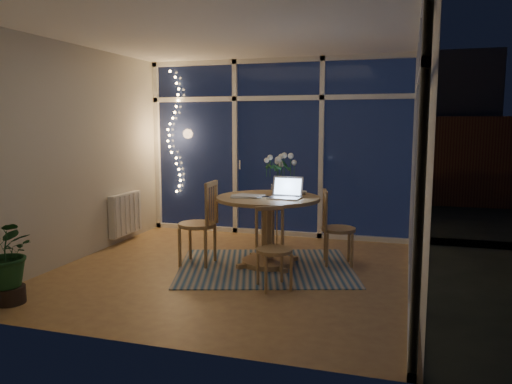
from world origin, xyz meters
TOP-DOWN VIEW (x-y plane):
  - floor at (0.00, 0.00)m, footprint 4.00×4.00m
  - ceiling at (0.00, 0.00)m, footprint 4.00×4.00m
  - wall_back at (0.00, 2.00)m, footprint 4.00×0.04m
  - wall_front at (0.00, -2.00)m, footprint 4.00×0.04m
  - wall_left at (-2.00, 0.00)m, footprint 0.04×4.00m
  - wall_right at (2.00, 0.00)m, footprint 0.04×4.00m
  - window_wall_back at (0.00, 1.96)m, footprint 4.00×0.10m
  - window_wall_right at (1.96, 0.00)m, footprint 0.10×4.00m
  - radiator at (-1.94, 0.90)m, footprint 0.10×0.70m
  - fairy_lights at (-1.65, 1.88)m, footprint 0.24×0.10m
  - garden_patio at (0.50, 5.00)m, footprint 12.00×6.00m
  - garden_fence at (0.00, 5.50)m, footprint 11.00×0.08m
  - neighbour_roof at (0.30, 8.50)m, footprint 7.00×3.00m
  - garden_shrubs at (-0.80, 3.40)m, footprint 0.90×0.90m
  - rug at (0.31, 0.23)m, footprint 2.37×2.11m
  - dining_table at (0.31, 0.33)m, footprint 1.51×1.51m
  - chair_left at (-0.50, 0.13)m, footprint 0.49×0.49m
  - chair_right at (1.10, 0.60)m, footprint 0.51×0.51m
  - chair_front at (0.60, -0.45)m, footprint 0.54×0.54m
  - laptop at (0.53, 0.25)m, footprint 0.38×0.32m
  - flower_vase at (0.37, 0.63)m, footprint 0.25×0.25m
  - bowl at (0.63, 0.64)m, footprint 0.19×0.19m
  - newspapers at (0.06, 0.24)m, footprint 0.34×0.27m
  - phone at (0.28, 0.30)m, footprint 0.12×0.11m
  - potted_plant at (-1.65, -1.58)m, footprint 0.61×0.55m

SIDE VIEW (x-z plane):
  - garden_patio at x=0.50m, z-range -0.11..-0.01m
  - floor at x=0.00m, z-range 0.00..0.00m
  - rug at x=0.31m, z-range 0.00..0.01m
  - potted_plant at x=-1.65m, z-range 0.00..0.76m
  - radiator at x=-1.94m, z-range 0.11..0.69m
  - dining_table at x=0.31m, z-range 0.00..0.82m
  - chair_front at x=0.60m, z-range 0.00..0.84m
  - garden_shrubs at x=-0.80m, z-range 0.00..0.90m
  - chair_right at x=1.10m, z-range 0.00..0.91m
  - chair_left at x=-0.50m, z-range 0.00..1.01m
  - phone at x=0.28m, z-range 0.82..0.83m
  - newspapers at x=0.06m, z-range 0.82..0.84m
  - bowl at x=0.63m, z-range 0.82..0.86m
  - garden_fence at x=0.00m, z-range 0.00..1.80m
  - flower_vase at x=0.37m, z-range 0.82..1.03m
  - laptop at x=0.53m, z-range 0.82..1.08m
  - wall_back at x=0.00m, z-range 0.00..2.60m
  - wall_front at x=0.00m, z-range 0.00..2.60m
  - wall_left at x=-2.00m, z-range 0.00..2.60m
  - wall_right at x=2.00m, z-range 0.00..2.60m
  - window_wall_back at x=0.00m, z-range 0.00..2.60m
  - window_wall_right at x=1.96m, z-range 0.00..2.60m
  - fairy_lights at x=-1.65m, z-range 0.60..2.45m
  - neighbour_roof at x=0.30m, z-range 1.10..3.30m
  - ceiling at x=0.00m, z-range 2.60..2.60m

